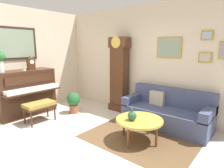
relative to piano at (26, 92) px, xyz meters
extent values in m
cube|color=beige|center=(2.23, -0.29, -0.65)|extent=(6.40, 6.00, 0.10)
cube|color=beige|center=(-0.37, -0.29, 0.80)|extent=(0.10, 4.90, 2.80)
cube|color=#33281E|center=(-0.30, 0.00, 1.25)|extent=(0.03, 1.10, 0.84)
cube|color=gray|center=(-0.29, 0.00, 1.25)|extent=(0.01, 0.98, 0.72)
cube|color=beige|center=(2.23, 2.11, 0.80)|extent=(5.30, 0.10, 2.80)
cube|color=#B28E3D|center=(3.78, 2.04, 0.95)|extent=(0.26, 0.03, 0.22)
cube|color=#BCB299|center=(3.78, 2.03, 0.95)|extent=(0.20, 0.01, 0.16)
cube|color=#B28E3D|center=(3.78, 2.04, 1.40)|extent=(0.24, 0.03, 0.20)
cube|color=#9EB2C1|center=(3.78, 2.03, 1.40)|extent=(0.18, 0.01, 0.14)
cube|color=#B28E3D|center=(2.98, 2.04, 1.15)|extent=(0.60, 0.03, 0.48)
cube|color=gray|center=(2.98, 2.03, 1.15)|extent=(0.54, 0.01, 0.42)
cube|color=brown|center=(3.05, 0.70, -0.59)|extent=(2.10, 1.50, 0.01)
cube|color=#3D2316|center=(-0.02, 0.00, -0.01)|extent=(0.60, 1.44, 1.18)
cube|color=#3D2316|center=(0.41, 0.00, 0.08)|extent=(0.28, 1.38, 0.04)
cube|color=white|center=(0.41, 0.00, 0.14)|extent=(0.26, 1.32, 0.08)
cube|color=#3D2316|center=(0.30, 0.00, 0.38)|extent=(0.03, 1.20, 0.20)
cube|color=#3D2316|center=(0.77, -0.07, -0.22)|extent=(0.42, 0.70, 0.04)
cube|color=olive|center=(0.77, -0.07, -0.16)|extent=(0.40, 0.68, 0.08)
cylinder|color=#3D2316|center=(0.93, -0.37, -0.42)|extent=(0.04, 0.04, 0.36)
cylinder|color=#3D2316|center=(0.93, 0.23, -0.42)|extent=(0.04, 0.04, 0.36)
cylinder|color=#3D2316|center=(0.61, -0.37, -0.42)|extent=(0.04, 0.04, 0.36)
cylinder|color=#3D2316|center=(0.61, 0.23, -0.42)|extent=(0.04, 0.04, 0.36)
cube|color=#4C2B19|center=(1.68, 1.84, -0.51)|extent=(0.52, 0.34, 0.18)
cube|color=#4C2B19|center=(1.68, 1.84, 0.29)|extent=(0.44, 0.28, 1.78)
cube|color=#4C2B19|center=(1.68, 1.84, 1.28)|extent=(0.52, 0.32, 0.28)
cylinder|color=gold|center=(1.68, 1.68, 1.28)|extent=(0.30, 0.02, 0.30)
cylinder|color=gold|center=(1.68, 1.79, 0.35)|extent=(0.03, 0.03, 0.70)
cube|color=#424C70|center=(3.19, 1.58, -0.39)|extent=(1.90, 0.80, 0.42)
cube|color=#424C70|center=(3.19, 1.88, 0.02)|extent=(1.90, 0.20, 0.44)
cube|color=#424C70|center=(2.33, 1.58, -0.10)|extent=(0.18, 0.80, 0.20)
cube|color=#424C70|center=(4.05, 1.58, -0.10)|extent=(0.18, 0.80, 0.20)
cube|color=#B7AD93|center=(2.89, 1.72, -0.02)|extent=(0.34, 0.12, 0.32)
cylinder|color=gold|center=(3.08, 0.63, -0.18)|extent=(0.88, 0.88, 0.04)
torus|color=brown|center=(3.08, 0.63, -0.18)|extent=(0.88, 0.88, 0.04)
cylinder|color=brown|center=(3.08, 0.99, -0.40)|extent=(0.04, 0.04, 0.40)
cylinder|color=brown|center=(3.44, 0.63, -0.40)|extent=(0.04, 0.04, 0.40)
cylinder|color=brown|center=(3.08, 0.27, -0.40)|extent=(0.04, 0.04, 0.40)
cylinder|color=brown|center=(2.72, 0.63, -0.40)|extent=(0.04, 0.04, 0.40)
cube|color=#4C2B19|center=(0.00, 0.21, 0.73)|extent=(0.12, 0.18, 0.30)
cylinder|color=white|center=(0.06, 0.21, 0.78)|extent=(0.01, 0.11, 0.11)
cone|color=#4C2B19|center=(0.00, 0.21, 0.92)|extent=(0.10, 0.10, 0.08)
cylinder|color=silver|center=(0.00, -0.54, 0.71)|extent=(0.15, 0.15, 0.26)
cylinder|color=beige|center=(0.09, -0.03, 0.59)|extent=(0.12, 0.12, 0.01)
cylinder|color=beige|center=(0.09, -0.03, 0.61)|extent=(0.08, 0.08, 0.06)
cylinder|color=#234C33|center=(3.01, 0.48, -0.15)|extent=(0.09, 0.09, 0.01)
sphere|color=#285638|center=(3.01, 0.48, -0.07)|extent=(0.17, 0.17, 0.17)
cylinder|color=#285638|center=(3.01, 0.48, 0.04)|extent=(0.04, 0.04, 0.08)
cylinder|color=#935138|center=(0.89, 0.86, -0.49)|extent=(0.24, 0.24, 0.22)
sphere|color=#235B2D|center=(0.89, 0.86, -0.22)|extent=(0.36, 0.36, 0.36)
camera|label=1|loc=(4.84, -2.32, 1.18)|focal=30.69mm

